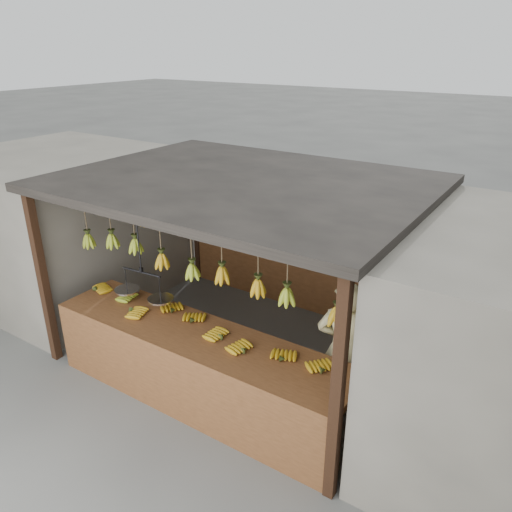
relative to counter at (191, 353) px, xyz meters
The scene contains 8 objects.
ground 1.43m from the counter, 96.40° to the left, with size 80.00×80.00×0.00m, color #5B5B57.
stall 2.00m from the counter, 95.05° to the left, with size 4.30×3.30×2.40m.
neighbor_left 3.96m from the counter, 161.80° to the left, with size 3.00×3.00×2.30m, color slate.
counter is the anchor object (origin of this frame).
hanging_bananas 1.53m from the counter, 96.16° to the left, with size 3.59×2.23×0.39m.
balance_scale 1.02m from the counter, 165.84° to the left, with size 0.81×0.35×0.93m.
vendor 1.67m from the counter, 28.93° to the left, with size 0.60×0.40×1.65m, color beige.
bag_bundles 3.16m from the counter, 55.05° to the left, with size 0.08×0.26×1.27m.
Camera 1 is at (3.29, -4.72, 3.88)m, focal length 35.00 mm.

